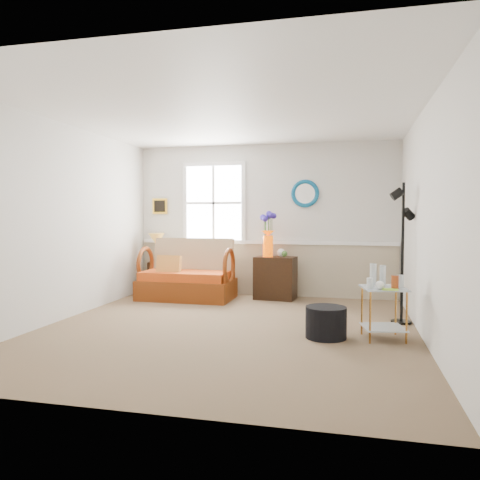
% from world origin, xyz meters
% --- Properties ---
extents(floor, '(4.50, 5.00, 0.01)m').
position_xyz_m(floor, '(0.00, 0.00, 0.00)').
color(floor, '#7B6248').
rests_on(floor, ground).
extents(ceiling, '(4.50, 5.00, 0.01)m').
position_xyz_m(ceiling, '(0.00, 0.00, 2.60)').
color(ceiling, white).
rests_on(ceiling, walls).
extents(walls, '(4.51, 5.01, 2.60)m').
position_xyz_m(walls, '(0.00, 0.00, 1.30)').
color(walls, silver).
rests_on(walls, floor).
extents(wainscot, '(4.46, 0.02, 0.90)m').
position_xyz_m(wainscot, '(0.00, 2.48, 0.45)').
color(wainscot, tan).
rests_on(wainscot, walls).
extents(chair_rail, '(4.46, 0.04, 0.06)m').
position_xyz_m(chair_rail, '(0.00, 2.47, 0.92)').
color(chair_rail, white).
rests_on(chair_rail, walls).
extents(window, '(1.14, 0.06, 1.44)m').
position_xyz_m(window, '(-0.90, 2.47, 1.60)').
color(window, white).
rests_on(window, walls).
extents(picture, '(0.28, 0.03, 0.28)m').
position_xyz_m(picture, '(-1.92, 2.48, 1.55)').
color(picture, gold).
rests_on(picture, walls).
extents(mirror, '(0.47, 0.07, 0.47)m').
position_xyz_m(mirror, '(0.70, 2.48, 1.75)').
color(mirror, '#0972A0').
rests_on(mirror, walls).
extents(loveseat, '(1.52, 0.87, 0.99)m').
position_xyz_m(loveseat, '(-1.17, 1.81, 0.50)').
color(loveseat, maroon).
rests_on(loveseat, floor).
extents(throw_pillow, '(0.41, 0.12, 0.40)m').
position_xyz_m(throw_pillow, '(-1.43, 1.67, 0.53)').
color(throw_pillow, orange).
rests_on(throw_pillow, loveseat).
extents(lamp_stand, '(0.38, 0.38, 0.56)m').
position_xyz_m(lamp_stand, '(-1.87, 2.25, 0.28)').
color(lamp_stand, black).
rests_on(lamp_stand, floor).
extents(table_lamp, '(0.37, 0.37, 0.50)m').
position_xyz_m(table_lamp, '(-1.89, 2.25, 0.81)').
color(table_lamp, '#BF8830').
rests_on(table_lamp, lamp_stand).
extents(potted_plant, '(0.37, 0.40, 0.28)m').
position_xyz_m(potted_plant, '(-1.76, 2.31, 0.70)').
color(potted_plant, '#427130').
rests_on(potted_plant, lamp_stand).
extents(cabinet, '(0.69, 0.48, 0.70)m').
position_xyz_m(cabinet, '(0.25, 2.15, 0.35)').
color(cabinet, black).
rests_on(cabinet, floor).
extents(flower_vase, '(0.23, 0.23, 0.72)m').
position_xyz_m(flower_vase, '(0.13, 2.12, 1.06)').
color(flower_vase, '#E54A00').
rests_on(flower_vase, cabinet).
extents(side_table, '(0.54, 0.54, 0.58)m').
position_xyz_m(side_table, '(1.82, -0.06, 0.29)').
color(side_table, '#BD7C2D').
rests_on(side_table, floor).
extents(tabletop_items, '(0.44, 0.44, 0.25)m').
position_xyz_m(tabletop_items, '(1.83, -0.09, 0.71)').
color(tabletop_items, silver).
rests_on(tabletop_items, side_table).
extents(floor_lamp, '(0.30, 0.30, 1.80)m').
position_xyz_m(floor_lamp, '(2.10, 0.80, 0.90)').
color(floor_lamp, black).
rests_on(floor_lamp, floor).
extents(ottoman, '(0.61, 0.61, 0.35)m').
position_xyz_m(ottoman, '(1.19, -0.16, 0.18)').
color(ottoman, black).
rests_on(ottoman, floor).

